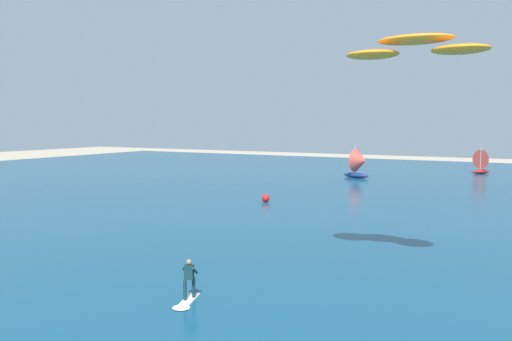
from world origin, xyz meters
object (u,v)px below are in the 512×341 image
Objects in this scene: kitesurfer at (188,287)px; kite at (415,47)px; marker_buoy at (266,198)px; sailboat_far_left at (483,161)px; sailboat_mid_right at (360,163)px.

kite is at bearing 44.62° from kitesurfer.
marker_buoy is (-15.74, 16.16, -10.07)m from kite.
sailboat_mid_right is at bearing -134.33° from sailboat_far_left.
marker_buoy is at bearing 110.23° from kitesurfer.
marker_buoy is at bearing -112.90° from sailboat_far_left.
sailboat_mid_right reaches higher than marker_buoy.
sailboat_far_left is 40.89m from marker_buoy.
kite is at bearing -90.17° from sailboat_far_left.
kite reaches higher than sailboat_far_left.
sailboat_mid_right reaches higher than sailboat_far_left.
sailboat_mid_right is (-6.68, 46.54, 1.39)m from kitesurfer.
kite is 42.66m from sailboat_mid_right.
kite reaches higher than kitesurfer.
sailboat_far_left is at bearing 83.13° from kitesurfer.
marker_buoy is (-15.90, -37.64, -1.43)m from sailboat_far_left.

